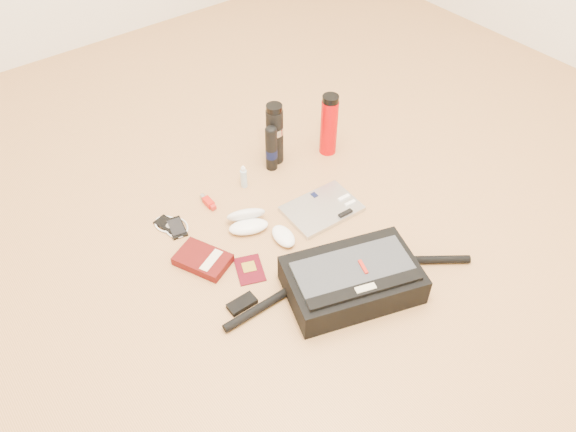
{
  "coord_description": "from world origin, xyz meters",
  "views": [
    {
      "loc": [
        -0.92,
        -1.08,
        1.57
      ],
      "look_at": [
        0.02,
        0.13,
        0.06
      ],
      "focal_mm": 35.0,
      "sensor_mm": 36.0,
      "label": 1
    }
  ],
  "objects_px": {
    "thermos_black": "(275,134)",
    "thermos_red": "(329,125)",
    "messenger_bag": "(352,280)",
    "book": "(203,259)",
    "laptop": "(322,209)"
  },
  "relations": [
    {
      "from": "thermos_black",
      "to": "thermos_red",
      "type": "height_order",
      "value": "thermos_red"
    },
    {
      "from": "messenger_bag",
      "to": "thermos_red",
      "type": "relative_size",
      "value": 3.08
    },
    {
      "from": "thermos_red",
      "to": "messenger_bag",
      "type": "bearing_deg",
      "value": -124.94
    },
    {
      "from": "messenger_bag",
      "to": "book",
      "type": "distance_m",
      "value": 0.55
    },
    {
      "from": "messenger_bag",
      "to": "thermos_black",
      "type": "xyz_separation_m",
      "value": [
        0.23,
        0.74,
        0.08
      ]
    },
    {
      "from": "messenger_bag",
      "to": "laptop",
      "type": "height_order",
      "value": "messenger_bag"
    },
    {
      "from": "messenger_bag",
      "to": "thermos_black",
      "type": "relative_size",
      "value": 3.11
    },
    {
      "from": "book",
      "to": "thermos_red",
      "type": "relative_size",
      "value": 0.79
    },
    {
      "from": "thermos_red",
      "to": "laptop",
      "type": "bearing_deg",
      "value": -133.92
    },
    {
      "from": "thermos_red",
      "to": "book",
      "type": "bearing_deg",
      "value": -164.4
    },
    {
      "from": "messenger_bag",
      "to": "thermos_red",
      "type": "xyz_separation_m",
      "value": [
        0.45,
        0.65,
        0.08
      ]
    },
    {
      "from": "messenger_bag",
      "to": "laptop",
      "type": "xyz_separation_m",
      "value": [
        0.18,
        0.37,
        -0.05
      ]
    },
    {
      "from": "thermos_red",
      "to": "thermos_black",
      "type": "bearing_deg",
      "value": 157.24
    },
    {
      "from": "thermos_black",
      "to": "thermos_red",
      "type": "xyz_separation_m",
      "value": [
        0.22,
        -0.09,
        -0.0
      ]
    },
    {
      "from": "messenger_bag",
      "to": "thermos_red",
      "type": "height_order",
      "value": "thermos_red"
    }
  ]
}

